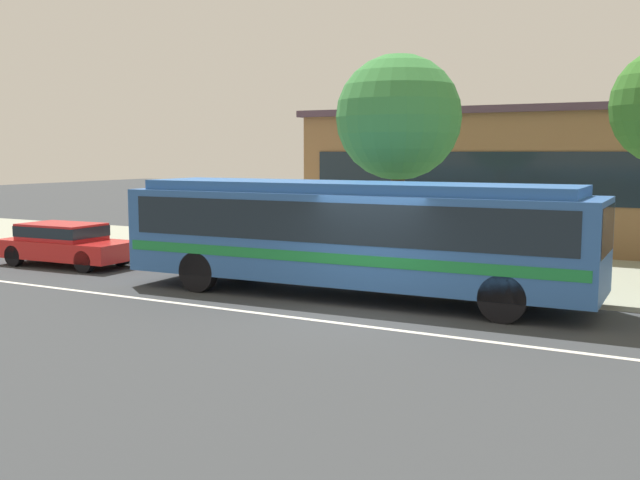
% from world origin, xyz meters
% --- Properties ---
extents(ground_plane, '(120.00, 120.00, 0.00)m').
position_xyz_m(ground_plane, '(0.00, 0.00, 0.00)').
color(ground_plane, '#35383B').
extents(sidewalk_slab, '(60.00, 8.00, 0.12)m').
position_xyz_m(sidewalk_slab, '(0.00, 7.14, 0.06)').
color(sidewalk_slab, '#979C89').
rests_on(sidewalk_slab, ground_plane).
extents(lane_stripe_center, '(56.00, 0.16, 0.01)m').
position_xyz_m(lane_stripe_center, '(0.00, -0.80, 0.00)').
color(lane_stripe_center, silver).
rests_on(lane_stripe_center, ground_plane).
extents(transit_bus, '(11.51, 2.89, 2.74)m').
position_xyz_m(transit_bus, '(-1.05, 1.80, 1.60)').
color(transit_bus, '#2E5CA4').
rests_on(transit_bus, ground_plane).
extents(sedan_behind_bus, '(4.34, 1.94, 1.29)m').
position_xyz_m(sedan_behind_bus, '(-10.89, 2.03, 0.72)').
color(sedan_behind_bus, red).
rests_on(sedan_behind_bus, ground_plane).
extents(pedestrian_waiting_near_sign, '(0.47, 0.47, 1.70)m').
position_xyz_m(pedestrian_waiting_near_sign, '(-5.84, 3.61, 1.12)').
color(pedestrian_waiting_near_sign, '#332B42').
rests_on(pedestrian_waiting_near_sign, sidewalk_slab).
extents(bus_stop_sign, '(0.08, 0.44, 2.42)m').
position_xyz_m(bus_stop_sign, '(2.69, 3.48, 1.68)').
color(bus_stop_sign, gray).
rests_on(bus_stop_sign, sidewalk_slab).
extents(street_tree_near_stop, '(3.44, 3.44, 5.99)m').
position_xyz_m(street_tree_near_stop, '(-1.31, 5.18, 4.36)').
color(street_tree_near_stop, brown).
rests_on(street_tree_near_stop, sidewalk_slab).
extents(station_building, '(17.98, 8.43, 4.98)m').
position_xyz_m(station_building, '(1.35, 14.58, 2.50)').
color(station_building, olive).
rests_on(station_building, ground_plane).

